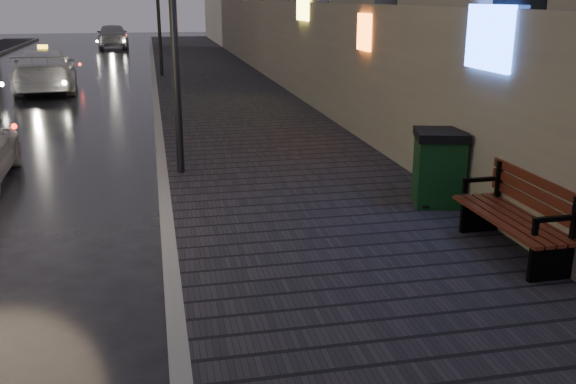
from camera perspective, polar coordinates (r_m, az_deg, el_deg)
The scene contains 7 objects.
ground at distance 7.00m, azimuth -22.52°, elevation -13.07°, with size 120.00×120.00×0.00m, color black.
sidewalk at distance 27.30m, azimuth -6.72°, elevation 9.97°, with size 4.60×58.00×0.15m, color black.
curb at distance 27.18m, azimuth -11.83°, elevation 9.70°, with size 0.20×58.00×0.15m, color slate.
bench at distance 8.76m, azimuth 19.90°, elevation -1.94°, with size 0.72×2.04×1.04m.
trash_bin at distance 10.48m, azimuth 13.27°, elevation 2.18°, with size 0.96×0.96×1.20m.
taxi_mid at distance 25.57m, azimuth -20.78°, elevation 10.10°, with size 2.15×5.30×1.54m, color white.
car_far at distance 46.12m, azimuth -15.33°, elevation 13.26°, with size 1.95×4.84×1.65m, color #9C9BA3.
Camera 1 is at (1.40, -5.98, 3.36)m, focal length 40.00 mm.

